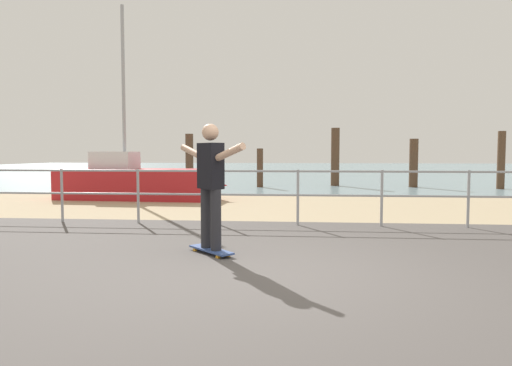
% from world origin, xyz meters
% --- Properties ---
extents(ground_plane, '(24.00, 10.00, 0.04)m').
position_xyz_m(ground_plane, '(0.00, -1.00, 0.00)').
color(ground_plane, '#514C49').
rests_on(ground_plane, ground).
extents(beach_strip, '(24.00, 6.00, 0.04)m').
position_xyz_m(beach_strip, '(0.00, 7.00, 0.00)').
color(beach_strip, tan).
rests_on(beach_strip, ground).
extents(sea_surface, '(72.00, 50.00, 0.04)m').
position_xyz_m(sea_surface, '(0.00, 35.00, 0.00)').
color(sea_surface, '#75939E').
rests_on(sea_surface, ground).
extents(railing_fence, '(12.21, 0.05, 1.05)m').
position_xyz_m(railing_fence, '(-1.40, 3.60, 0.70)').
color(railing_fence, '#9EA0A5').
rests_on(railing_fence, ground).
extents(sailboat, '(5.00, 1.63, 5.58)m').
position_xyz_m(sailboat, '(-4.45, 8.10, 0.53)').
color(sailboat, '#B21E23').
rests_on(sailboat, ground).
extents(skateboard, '(0.70, 0.72, 0.08)m').
position_xyz_m(skateboard, '(-1.02, 1.02, 0.07)').
color(skateboard, '#334C8C').
rests_on(skateboard, ground).
extents(skateboarder, '(1.06, 1.11, 1.65)m').
position_xyz_m(skateboarder, '(-1.02, 1.02, 1.02)').
color(skateboarder, '#26262B').
rests_on(skateboarder, skateboard).
extents(groyne_post_0, '(0.33, 0.33, 2.17)m').
position_xyz_m(groyne_post_0, '(-4.43, 14.12, 1.08)').
color(groyne_post_0, '#513826').
rests_on(groyne_post_0, ground).
extents(groyne_post_1, '(0.25, 0.25, 1.55)m').
position_xyz_m(groyne_post_1, '(-1.40, 13.35, 0.77)').
color(groyne_post_1, '#513826').
rests_on(groyne_post_1, ground).
extents(groyne_post_2, '(0.35, 0.35, 2.40)m').
position_xyz_m(groyne_post_2, '(1.63, 14.41, 1.20)').
color(groyne_post_2, '#513826').
rests_on(groyne_post_2, ground).
extents(groyne_post_3, '(0.34, 0.34, 1.93)m').
position_xyz_m(groyne_post_3, '(4.65, 13.87, 0.96)').
color(groyne_post_3, '#513826').
rests_on(groyne_post_3, ground).
extents(groyne_post_4, '(0.28, 0.28, 2.18)m').
position_xyz_m(groyne_post_4, '(7.68, 13.18, 1.09)').
color(groyne_post_4, '#513826').
rests_on(groyne_post_4, ground).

